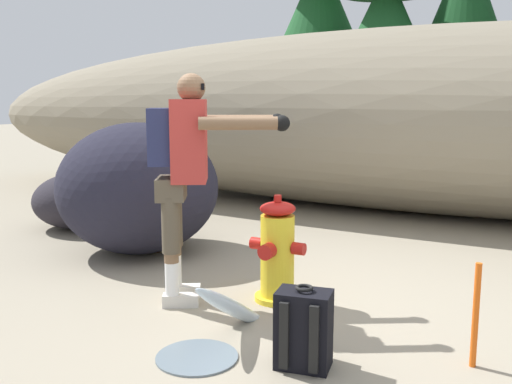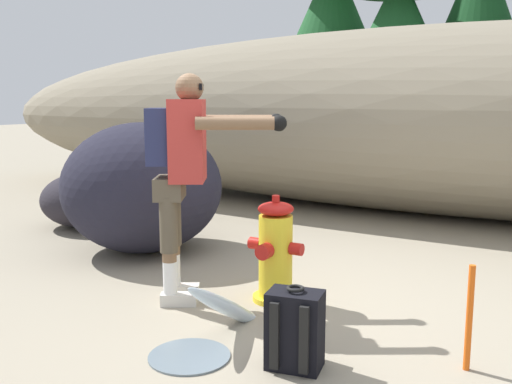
# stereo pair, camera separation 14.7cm
# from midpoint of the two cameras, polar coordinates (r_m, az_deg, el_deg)

# --- Properties ---
(ground_plane) EXTENTS (56.00, 56.00, 0.04)m
(ground_plane) POSITION_cam_midpoint_polar(r_m,az_deg,el_deg) (4.14, 2.53, -11.95)
(ground_plane) COLOR gray
(dirt_embankment) EXTENTS (15.36, 3.20, 2.42)m
(dirt_embankment) POSITION_cam_midpoint_polar(r_m,az_deg,el_deg) (7.84, 15.60, 6.99)
(dirt_embankment) COLOR gray
(dirt_embankment) RESTS_ON ground_plane
(fire_hydrant) EXTENTS (0.43, 0.38, 0.80)m
(fire_hydrant) POSITION_cam_midpoint_polar(r_m,az_deg,el_deg) (4.19, 1.14, -6.13)
(fire_hydrant) COLOR yellow
(fire_hydrant) RESTS_ON ground_plane
(hydrant_water_jet) EXTENTS (0.48, 1.18, 0.64)m
(hydrant_water_jet) POSITION_cam_midpoint_polar(r_m,az_deg,el_deg) (3.67, -3.99, -12.60)
(hydrant_water_jet) COLOR silver
(hydrant_water_jet) RESTS_ON ground_plane
(utility_worker) EXTENTS (1.03, 0.82, 1.66)m
(utility_worker) POSITION_cam_midpoint_polar(r_m,az_deg,el_deg) (4.08, -8.03, 3.12)
(utility_worker) COLOR beige
(utility_worker) RESTS_ON ground_plane
(spare_backpack) EXTENTS (0.33, 0.32, 0.47)m
(spare_backpack) POSITION_cam_midpoint_polar(r_m,az_deg,el_deg) (3.24, 3.52, -13.67)
(spare_backpack) COLOR black
(spare_backpack) RESTS_ON ground_plane
(boulder_large) EXTENTS (1.12, 1.10, 0.64)m
(boulder_large) POSITION_cam_midpoint_polar(r_m,az_deg,el_deg) (6.91, -18.16, -0.84)
(boulder_large) COLOR #27242B
(boulder_large) RESTS_ON ground_plane
(boulder_mid) EXTENTS (1.55, 1.57, 1.27)m
(boulder_mid) POSITION_cam_midpoint_polar(r_m,az_deg,el_deg) (5.62, -12.50, 0.40)
(boulder_mid) COLOR #1F1E2C
(boulder_mid) RESTS_ON ground_plane
(pine_tree_far_left) EXTENTS (2.90, 2.90, 6.67)m
(pine_tree_far_left) POSITION_cam_midpoint_polar(r_m,az_deg,el_deg) (12.67, 6.07, 18.44)
(pine_tree_far_left) COLOR #47331E
(pine_tree_far_left) RESTS_ON ground_plane
(pine_tree_left) EXTENTS (2.58, 2.58, 5.65)m
(pine_tree_left) POSITION_cam_midpoint_polar(r_m,az_deg,el_deg) (11.00, 12.58, 16.83)
(pine_tree_left) COLOR #47331E
(pine_tree_left) RESTS_ON ground_plane
(survey_stake) EXTENTS (0.04, 0.04, 0.60)m
(survey_stake) POSITION_cam_midpoint_polar(r_m,az_deg,el_deg) (3.40, 20.08, -11.61)
(survey_stake) COLOR #E55914
(survey_stake) RESTS_ON ground_plane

